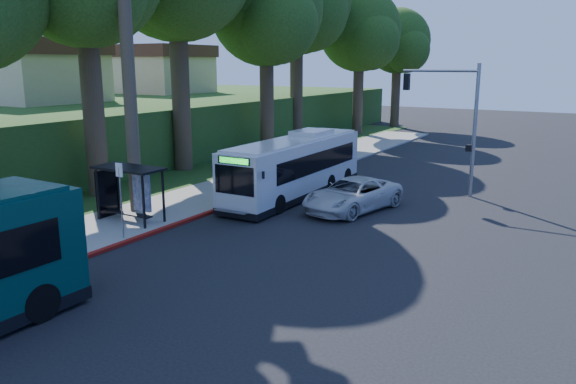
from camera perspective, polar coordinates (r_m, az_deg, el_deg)
The scene contains 14 objects.
ground at distance 24.23m, azimuth 1.31°, elevation -3.82°, with size 140.00×140.00×0.00m, color black.
sidewalk at distance 28.38m, azimuth -11.65°, elevation -1.45°, with size 4.50×70.00×0.12m, color gray.
red_curb at distance 24.06m, azimuth -13.96°, elevation -4.17°, with size 0.25×30.00×0.13m, color maroon.
grass_verge at distance 35.75m, azimuth -13.07°, elevation 1.39°, with size 8.00×70.00×0.06m, color #234719.
bus_shelter at distance 25.98m, azimuth -15.97°, elevation 0.94°, with size 3.20×1.51×2.55m.
stop_sign_pole at distance 23.17m, azimuth -16.66°, elevation 0.17°, with size 0.35×0.06×3.17m.
traffic_signal_pole at distance 31.27m, azimuth 16.70°, elevation 7.71°, with size 4.10×0.30×7.00m.
hillside_backdrop at distance 51.83m, azimuth -16.23°, elevation 7.41°, with size 24.00×60.00×8.80m.
tree_2 at distance 43.18m, azimuth -2.13°, elevation 17.58°, with size 8.82×8.40×15.12m.
tree_3 at distance 51.15m, azimuth 1.00°, elevation 18.55°, with size 10.08×9.60×17.28m.
tree_4 at distance 57.02m, azimuth 7.38°, elevation 15.60°, with size 8.40×8.00×14.14m.
tree_5 at distance 64.06m, azimuth 11.14°, elevation 14.49°, with size 7.35×7.00×12.86m.
white_bus at distance 30.03m, azimuth 0.83°, elevation 2.70°, with size 2.60×11.34×3.37m.
pickup at distance 27.30m, azimuth 6.56°, elevation -0.28°, with size 2.59×5.61×1.56m, color silver.
Camera 1 is at (11.35, -20.23, 6.99)m, focal length 35.00 mm.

